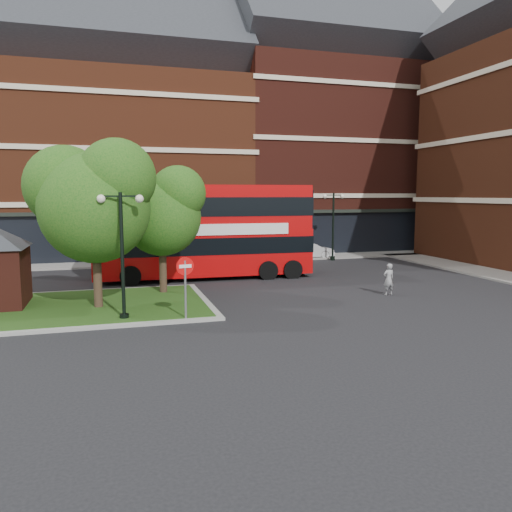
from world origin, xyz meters
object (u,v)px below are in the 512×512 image
object	(u,v)px
bus	(204,225)
woman	(389,279)
car_silver	(162,257)
car_white	(309,250)

from	to	relation	value
bus	woman	distance (m)	11.02
bus	woman	xyz separation A→B (m)	(7.77, -7.44, -2.35)
bus	woman	size ratio (longest dim) A/B	8.07
woman	car_silver	xyz separation A→B (m)	(-9.75, 12.63, -0.12)
car_silver	bus	bearing A→B (deg)	-162.42
bus	car_silver	xyz separation A→B (m)	(-1.98, 5.19, -2.47)
bus	car_white	xyz separation A→B (m)	(9.38, 6.69, -2.51)
car_silver	car_white	distance (m)	11.46
woman	car_white	xyz separation A→B (m)	(1.61, 14.13, -0.15)
car_silver	car_white	bearing A→B (deg)	-85.82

